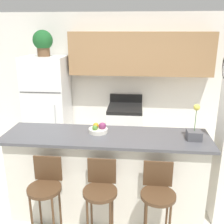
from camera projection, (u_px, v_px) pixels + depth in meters
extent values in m
plane|color=beige|center=(107.00, 212.00, 3.38)|extent=(14.00, 14.00, 0.00)
cube|color=white|center=(119.00, 83.00, 5.00)|extent=(5.60, 0.06, 2.55)
cube|color=#9E754C|center=(140.00, 54.00, 4.62)|extent=(2.52, 0.32, 0.75)
cube|color=white|center=(126.00, 66.00, 4.72)|extent=(0.60, 0.28, 0.12)
cube|color=silver|center=(106.00, 177.00, 3.22)|extent=(2.29, 0.54, 1.04)
cube|color=#4C4C51|center=(106.00, 137.00, 3.06)|extent=(2.41, 0.66, 0.04)
cube|color=white|center=(49.00, 120.00, 4.96)|extent=(0.76, 0.64, 1.22)
cube|color=white|center=(45.00, 73.00, 4.69)|extent=(0.76, 0.64, 0.58)
cube|color=#333333|center=(40.00, 92.00, 4.47)|extent=(0.72, 0.01, 0.01)
cylinder|color=#B2B2B7|center=(56.00, 123.00, 4.60)|extent=(0.02, 0.02, 0.67)
cube|color=white|center=(125.00, 132.00, 4.89)|extent=(0.62, 0.65, 0.85)
cube|color=black|center=(125.00, 108.00, 4.75)|extent=(0.62, 0.65, 0.06)
cube|color=black|center=(126.00, 98.00, 5.01)|extent=(0.62, 0.04, 0.16)
cube|color=black|center=(124.00, 137.00, 4.56)|extent=(0.37, 0.01, 0.27)
cylinder|color=#4C331E|center=(44.00, 189.00, 2.73)|extent=(0.36, 0.36, 0.03)
cube|color=#4C331E|center=(48.00, 168.00, 2.82)|extent=(0.30, 0.02, 0.28)
cylinder|color=#4C331E|center=(32.00, 223.00, 2.73)|extent=(0.02, 0.02, 0.65)
cylinder|color=#4C331E|center=(40.00, 209.00, 2.95)|extent=(0.02, 0.02, 0.65)
cylinder|color=#4C331E|center=(60.00, 210.00, 2.93)|extent=(0.02, 0.02, 0.65)
cylinder|color=#4C331E|center=(100.00, 192.00, 2.67)|extent=(0.36, 0.36, 0.03)
cube|color=#4C331E|center=(102.00, 171.00, 2.77)|extent=(0.30, 0.02, 0.28)
cylinder|color=#4C331E|center=(92.00, 212.00, 2.90)|extent=(0.02, 0.02, 0.65)
cylinder|color=#4C331E|center=(112.00, 213.00, 2.87)|extent=(0.02, 0.02, 0.65)
cylinder|color=#4C331E|center=(158.00, 196.00, 2.62)|extent=(0.36, 0.36, 0.03)
cube|color=#4C331E|center=(158.00, 174.00, 2.71)|extent=(0.30, 0.02, 0.28)
cylinder|color=#4C331E|center=(145.00, 215.00, 2.84)|extent=(0.02, 0.02, 0.65)
cylinder|color=#4C331E|center=(167.00, 217.00, 2.82)|extent=(0.02, 0.02, 0.65)
cylinder|color=brown|center=(44.00, 52.00, 4.58)|extent=(0.22, 0.22, 0.15)
sphere|color=#1E5B28|center=(43.00, 40.00, 4.52)|extent=(0.34, 0.34, 0.34)
cube|color=#4C4C51|center=(194.00, 135.00, 2.92)|extent=(0.16, 0.16, 0.10)
cylinder|color=#386633|center=(195.00, 120.00, 2.87)|extent=(0.01, 0.01, 0.25)
sphere|color=#DBCC4C|center=(197.00, 107.00, 2.83)|extent=(0.07, 0.07, 0.07)
cylinder|color=silver|center=(98.00, 130.00, 3.13)|extent=(0.23, 0.23, 0.05)
sphere|color=#7A2D56|center=(102.00, 126.00, 3.12)|extent=(0.09, 0.09, 0.09)
sphere|color=orange|center=(96.00, 126.00, 3.15)|extent=(0.07, 0.07, 0.07)
sphere|color=#4C7F2D|center=(95.00, 128.00, 3.08)|extent=(0.07, 0.07, 0.07)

